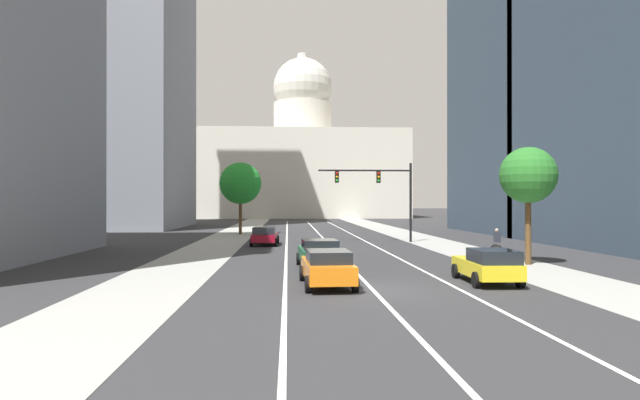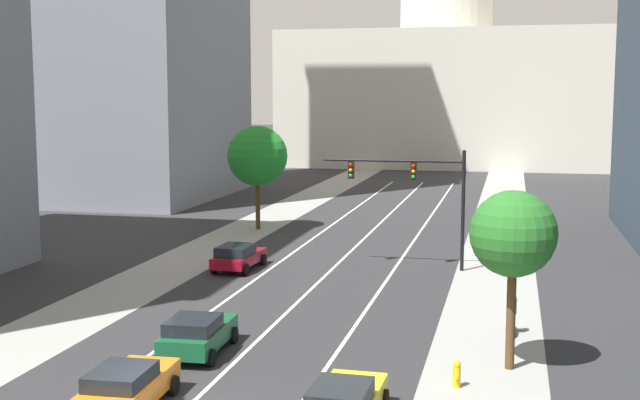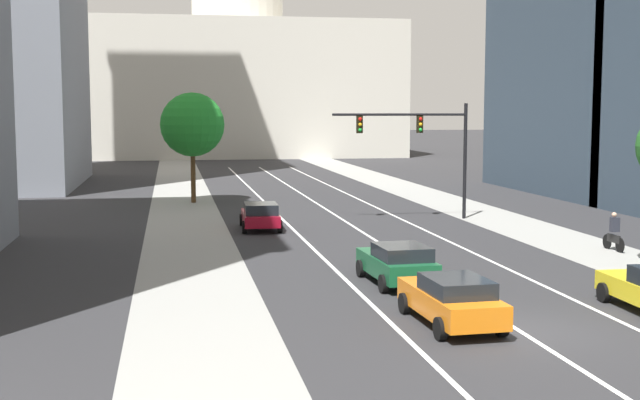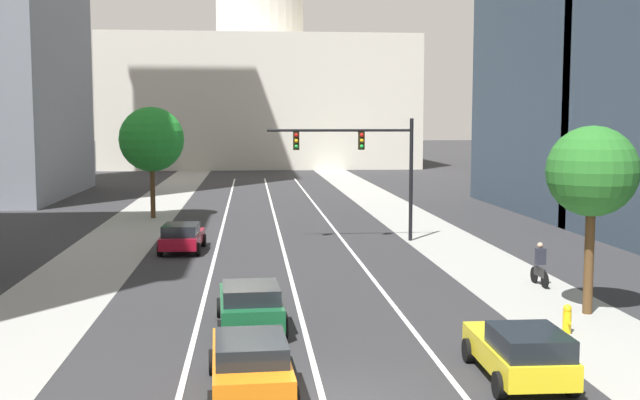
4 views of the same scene
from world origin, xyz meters
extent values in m
plane|color=#2B2B2D|center=(0.00, 40.00, 0.00)|extent=(400.00, 400.00, 0.00)
cube|color=gray|center=(-8.80, 35.00, 0.01)|extent=(4.23, 130.00, 0.01)
cube|color=gray|center=(8.80, 35.00, 0.01)|extent=(4.23, 130.00, 0.01)
cube|color=white|center=(-3.34, 25.00, 0.01)|extent=(0.16, 90.00, 0.01)
cube|color=white|center=(0.00, 25.00, 0.01)|extent=(0.16, 90.00, 0.01)
cube|color=white|center=(3.34, 25.00, 0.01)|extent=(0.16, 90.00, 0.01)
cube|color=beige|center=(0.00, 97.83, 8.98)|extent=(42.68, 26.17, 17.96)
cylinder|color=beige|center=(0.00, 97.83, 21.40)|extent=(12.62, 12.62, 6.89)
cube|color=#14512D|center=(-1.67, 6.86, 0.66)|extent=(2.05, 4.32, 0.68)
cube|color=black|center=(-1.64, 6.25, 1.24)|extent=(1.80, 2.15, 0.48)
cylinder|color=black|center=(-2.66, 8.26, 0.32)|extent=(0.25, 0.65, 0.64)
cylinder|color=black|center=(-0.82, 8.35, 0.32)|extent=(0.25, 0.65, 0.64)
cylinder|color=black|center=(-2.53, 5.38, 0.32)|extent=(0.25, 0.65, 0.64)
cylinder|color=black|center=(-0.68, 5.47, 0.32)|extent=(0.25, 0.65, 0.64)
cube|color=orange|center=(-1.67, 0.93, 0.66)|extent=(1.96, 4.61, 0.68)
cube|color=black|center=(-1.65, 0.48, 1.24)|extent=(1.72, 2.22, 0.47)
cylinder|color=black|center=(-2.62, 2.43, 0.32)|extent=(0.25, 0.65, 0.64)
cylinder|color=black|center=(-0.86, 2.51, 0.32)|extent=(0.25, 0.65, 0.64)
cylinder|color=black|center=(-2.49, -0.65, 0.32)|extent=(0.25, 0.65, 0.64)
cylinder|color=black|center=(-0.72, -0.57, 0.32)|extent=(0.25, 0.65, 0.64)
cube|color=maroon|center=(-5.02, 21.61, 0.60)|extent=(1.96, 4.30, 0.57)
cube|color=black|center=(-5.04, 21.05, 1.15)|extent=(1.74, 2.26, 0.54)
cylinder|color=black|center=(-5.86, 23.09, 0.32)|extent=(0.24, 0.65, 0.64)
cylinder|color=black|center=(-4.06, 23.02, 0.32)|extent=(0.24, 0.65, 0.64)
cylinder|color=black|center=(-5.97, 20.21, 0.32)|extent=(0.24, 0.65, 0.64)
cylinder|color=black|center=(-4.17, 20.14, 0.32)|extent=(0.24, 0.65, 0.64)
cylinder|color=black|center=(4.17, 2.81, 0.32)|extent=(0.23, 0.64, 0.64)
cylinder|color=black|center=(6.99, 23.92, 3.30)|extent=(0.20, 0.20, 6.60)
cylinder|color=black|center=(3.13, 23.92, 5.96)|extent=(7.72, 0.14, 0.14)
cube|color=black|center=(4.28, 23.92, 5.41)|extent=(0.32, 0.28, 0.96)
sphere|color=red|center=(4.28, 23.77, 5.71)|extent=(0.20, 0.20, 0.20)
sphere|color=orange|center=(4.28, 23.77, 5.41)|extent=(0.20, 0.20, 0.20)
sphere|color=green|center=(4.28, 23.77, 5.11)|extent=(0.20, 0.20, 0.20)
cube|color=black|center=(0.81, 23.92, 5.41)|extent=(0.32, 0.28, 0.96)
sphere|color=red|center=(0.81, 23.77, 5.71)|extent=(0.20, 0.20, 0.20)
sphere|color=orange|center=(0.81, 23.77, 5.41)|extent=(0.20, 0.20, 0.20)
sphere|color=green|center=(0.81, 23.77, 5.11)|extent=(0.20, 0.20, 0.20)
cylinder|color=black|center=(9.69, 11.53, 0.33)|extent=(0.07, 0.66, 0.66)
cylinder|color=black|center=(9.65, 12.57, 0.33)|extent=(0.07, 0.66, 0.66)
cube|color=black|center=(9.67, 12.05, 0.55)|extent=(0.10, 1.00, 0.36)
cube|color=#262833|center=(9.67, 12.00, 1.18)|extent=(0.37, 0.29, 0.64)
sphere|color=tan|center=(9.67, 12.07, 1.61)|extent=(0.22, 0.22, 0.22)
cylinder|color=#51381E|center=(-8.10, 35.11, 1.88)|extent=(0.32, 0.32, 3.76)
sphere|color=#22882B|center=(-8.10, 35.11, 5.26)|extent=(4.28, 4.28, 4.28)
camera|label=1|loc=(-3.24, -20.75, 3.40)|focal=30.45mm
camera|label=2|loc=(9.52, -21.63, 9.54)|focal=47.07mm
camera|label=3|loc=(-9.59, -22.00, 6.18)|focal=47.37mm
camera|label=4|loc=(-1.64, -17.10, 6.46)|focal=43.62mm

